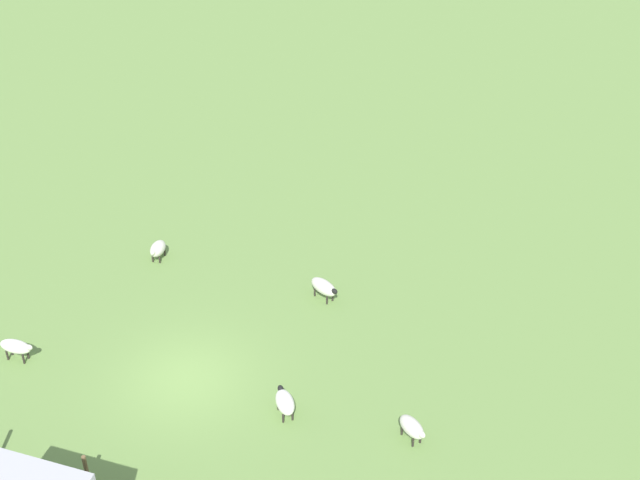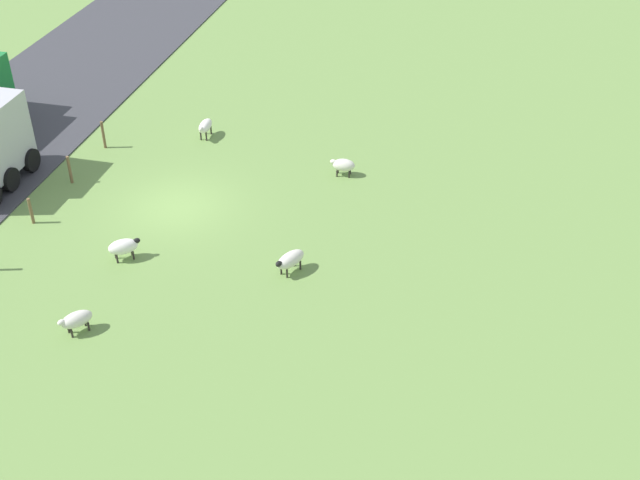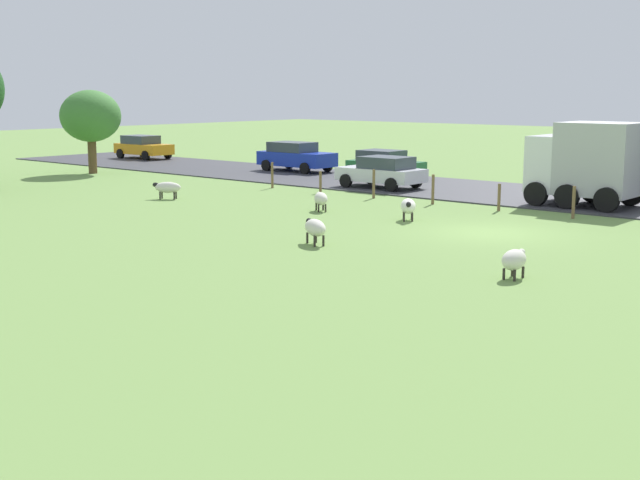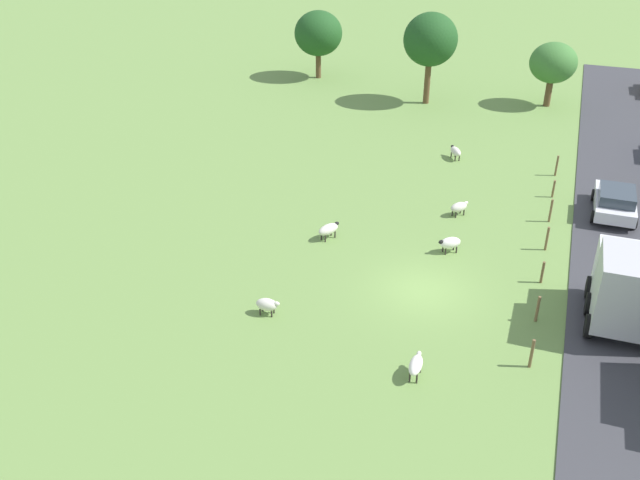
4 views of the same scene
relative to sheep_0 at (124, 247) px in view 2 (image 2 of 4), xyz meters
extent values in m
plane|color=#6B8E47|center=(-0.49, -3.64, -0.52)|extent=(160.00, 160.00, 0.00)
ellipsoid|color=white|center=(0.01, 0.01, 0.00)|extent=(1.16, 1.05, 0.54)
ellipsoid|color=black|center=(-0.39, -0.28, 0.13)|extent=(0.32, 0.30, 0.20)
cylinder|color=#2D2823|center=(-0.13, -0.28, -0.36)|extent=(0.07, 0.07, 0.32)
cylinder|color=#2D2823|center=(-0.31, -0.04, -0.36)|extent=(0.07, 0.07, 0.32)
cylinder|color=#2D2823|center=(0.33, 0.06, -0.36)|extent=(0.07, 0.07, 0.32)
cylinder|color=#2D2823|center=(0.15, 0.30, -0.36)|extent=(0.07, 0.07, 0.32)
ellipsoid|color=silver|center=(-6.28, -7.53, -0.04)|extent=(0.95, 0.58, 0.52)
ellipsoid|color=silver|center=(-5.84, -7.51, 0.08)|extent=(0.27, 0.20, 0.20)
cylinder|color=#2D2823|center=(-6.04, -7.37, -0.38)|extent=(0.07, 0.07, 0.29)
cylinder|color=#2D2823|center=(-6.02, -7.66, -0.38)|extent=(0.07, 0.07, 0.29)
cylinder|color=#2D2823|center=(-6.54, -7.41, -0.38)|extent=(0.07, 0.07, 0.29)
cylinder|color=#2D2823|center=(-6.52, -7.69, -0.38)|extent=(0.07, 0.07, 0.29)
ellipsoid|color=silver|center=(-5.91, -0.64, 0.01)|extent=(1.03, 1.29, 0.52)
ellipsoid|color=black|center=(-5.63, -0.15, 0.12)|extent=(0.28, 0.31, 0.20)
cylinder|color=#2D2823|center=(-5.87, -0.29, -0.36)|extent=(0.07, 0.07, 0.34)
cylinder|color=#2D2823|center=(-5.62, -0.43, -0.36)|extent=(0.07, 0.07, 0.34)
cylinder|color=#2D2823|center=(-6.19, -0.86, -0.36)|extent=(0.07, 0.07, 0.34)
cylinder|color=#2D2823|center=(-5.94, -1.00, -0.36)|extent=(0.07, 0.07, 0.34)
ellipsoid|color=white|center=(0.40, -9.39, 0.03)|extent=(0.48, 1.14, 0.47)
ellipsoid|color=silver|center=(0.40, -8.85, 0.14)|extent=(0.18, 0.26, 0.20)
cylinder|color=#2D2823|center=(0.27, -9.08, -0.33)|extent=(0.07, 0.07, 0.38)
cylinder|color=#2D2823|center=(0.53, -9.08, -0.33)|extent=(0.07, 0.07, 0.38)
cylinder|color=#2D2823|center=(0.27, -9.71, -0.33)|extent=(0.07, 0.07, 0.38)
cylinder|color=#2D2823|center=(0.53, -9.70, -0.33)|extent=(0.07, 0.07, 0.38)
ellipsoid|color=silver|center=(-0.23, 3.95, -0.03)|extent=(1.03, 1.09, 0.50)
ellipsoid|color=silver|center=(0.07, 4.32, 0.09)|extent=(0.30, 0.31, 0.20)
cylinder|color=#2D2823|center=(-0.16, 4.25, -0.37)|extent=(0.07, 0.07, 0.31)
cylinder|color=#2D2823|center=(0.05, 4.08, -0.37)|extent=(0.07, 0.07, 0.31)
cylinder|color=#2D2823|center=(-0.52, 3.83, -0.37)|extent=(0.07, 0.07, 0.31)
cylinder|color=#2D2823|center=(-0.31, 3.65, -0.37)|extent=(0.07, 0.07, 0.31)
cylinder|color=brown|center=(4.34, -7.42, 0.10)|extent=(0.12, 0.12, 1.26)
cylinder|color=brown|center=(4.34, -4.36, 0.08)|extent=(0.12, 0.12, 1.20)
cylinder|color=brown|center=(4.34, -1.31, 0.02)|extent=(0.12, 0.12, 1.08)
cylinder|color=black|center=(6.33, -3.21, 0.02)|extent=(0.30, 0.96, 0.96)
cylinder|color=black|center=(6.33, -4.81, 0.02)|extent=(0.30, 0.96, 0.96)
cylinder|color=black|center=(10.00, -9.40, 0.02)|extent=(0.30, 0.96, 0.96)
camera|label=1|loc=(17.81, 6.95, 19.21)|focal=48.47mm
camera|label=2|loc=(-12.27, 21.33, 16.71)|focal=46.31mm
camera|label=3|loc=(-25.27, -17.33, 4.14)|focal=47.66mm
camera|label=4|loc=(3.64, -29.35, 16.61)|focal=39.34mm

